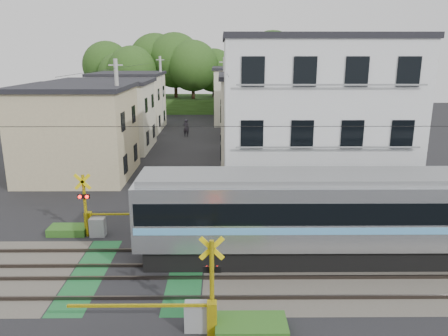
{
  "coord_description": "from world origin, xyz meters",
  "views": [
    {
      "loc": [
        3.28,
        -15.48,
        8.36
      ],
      "look_at": [
        3.43,
        5.0,
        2.94
      ],
      "focal_mm": 35.0,
      "sensor_mm": 36.0,
      "label": 1
    }
  ],
  "objects_px": {
    "crossing_signal_near": "(199,310)",
    "crossing_signal_far": "(96,221)",
    "apartment_block": "(311,119)",
    "pedestrian": "(186,128)",
    "commuter_train": "(356,215)"
  },
  "relations": [
    {
      "from": "commuter_train",
      "to": "crossing_signal_far",
      "type": "xyz_separation_m",
      "value": [
        -11.37,
        2.45,
        -1.25
      ]
    },
    {
      "from": "commuter_train",
      "to": "crossing_signal_far",
      "type": "bearing_deg",
      "value": 167.82
    },
    {
      "from": "crossing_signal_far",
      "to": "crossing_signal_near",
      "type": "bearing_deg",
      "value": -54.71
    },
    {
      "from": "apartment_block",
      "to": "pedestrian",
      "type": "distance_m",
      "value": 21.55
    },
    {
      "from": "crossing_signal_near",
      "to": "crossing_signal_far",
      "type": "xyz_separation_m",
      "value": [
        -5.17,
        7.31,
        0.0
      ]
    },
    {
      "from": "crossing_signal_near",
      "to": "pedestrian",
      "type": "xyz_separation_m",
      "value": [
        -2.87,
        32.46,
        0.19
      ]
    },
    {
      "from": "crossing_signal_near",
      "to": "crossing_signal_far",
      "type": "height_order",
      "value": "same"
    },
    {
      "from": "crossing_signal_far",
      "to": "apartment_block",
      "type": "relative_size",
      "value": 0.46
    },
    {
      "from": "commuter_train",
      "to": "apartment_block",
      "type": "relative_size",
      "value": 1.75
    },
    {
      "from": "commuter_train",
      "to": "apartment_block",
      "type": "distance_m",
      "value": 8.72
    },
    {
      "from": "crossing_signal_near",
      "to": "apartment_block",
      "type": "relative_size",
      "value": 0.46
    },
    {
      "from": "apartment_block",
      "to": "crossing_signal_near",
      "type": "bearing_deg",
      "value": -114.22
    },
    {
      "from": "crossing_signal_near",
      "to": "apartment_block",
      "type": "height_order",
      "value": "apartment_block"
    },
    {
      "from": "crossing_signal_near",
      "to": "apartment_block",
      "type": "distance_m",
      "value": 14.95
    },
    {
      "from": "crossing_signal_far",
      "to": "pedestrian",
      "type": "relative_size",
      "value": 2.62
    }
  ]
}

